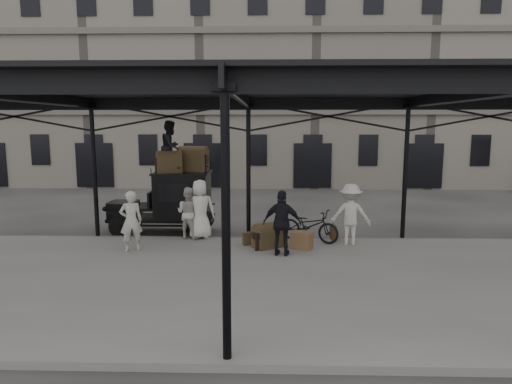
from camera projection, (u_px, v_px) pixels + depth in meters
ground at (246, 259)px, 12.99m from camera, size 120.00×120.00×0.00m
platform at (241, 281)px, 11.00m from camera, size 28.00×8.00×0.15m
canopy at (241, 90)px, 10.61m from camera, size 22.50×9.00×4.74m
building_frontage at (259, 74)px, 29.74m from camera, size 64.00×8.00×14.00m
taxi at (174, 200)px, 15.87m from camera, size 3.65×1.55×2.18m
porter_left at (131, 221)px, 13.19m from camera, size 0.76×0.64×1.77m
porter_midleft at (188, 213)px, 14.68m from camera, size 0.98×0.88×1.67m
porter_centre at (200, 209)px, 14.65m from camera, size 1.02×0.76×1.91m
porter_official at (282, 223)px, 12.73m from camera, size 1.15×0.64×1.85m
porter_right at (351, 214)px, 13.87m from camera, size 1.31×0.87×1.88m
bicycle at (309, 225)px, 14.31m from camera, size 2.05×1.52×1.03m
porter_roof at (171, 146)px, 15.50m from camera, size 0.87×1.00×1.75m
steamer_trunk_roof_near at (169, 163)px, 15.43m from camera, size 0.96×0.75×0.62m
steamer_trunk_roof_far at (193, 161)px, 15.85m from camera, size 1.08×0.76×0.73m
steamer_trunk_platform at (268, 237)px, 13.64m from camera, size 1.01×0.93×0.63m
wicker_hamper at (302, 240)px, 13.52m from camera, size 0.73×0.65×0.50m
suitcase_upright at (333, 232)px, 14.64m from camera, size 0.16×0.60×0.45m
suitcase_flat at (252, 238)px, 13.98m from camera, size 0.61×0.38×0.40m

